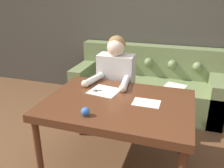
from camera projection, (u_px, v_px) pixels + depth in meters
wall_back at (155, 17)px, 3.58m from camera, size 8.00×0.06×2.60m
dining_table at (118, 108)px, 2.18m from camera, size 1.33×0.97×0.74m
couch at (146, 87)px, 3.59m from camera, size 2.14×0.82×0.90m
person at (116, 86)px, 2.81m from camera, size 0.49×0.60×1.22m
pattern_paper_main at (104, 91)px, 2.36m from camera, size 0.32×0.30×0.00m
pattern_paper_offcut at (146, 103)px, 2.12m from camera, size 0.24×0.17×0.00m
scissors at (100, 91)px, 2.37m from camera, size 0.20×0.15×0.01m
pin_cushion at (85, 112)px, 1.90m from camera, size 0.07×0.07×0.07m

